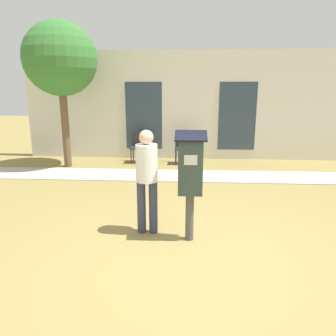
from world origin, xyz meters
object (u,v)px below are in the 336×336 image
(person_standing, at_px, (147,174))
(outdoor_chair_left, at_px, (139,144))
(parking_meter, at_px, (190,172))
(outdoor_chair_middle, at_px, (183,145))

(person_standing, relative_size, outdoor_chair_left, 1.76)
(parking_meter, xyz_separation_m, person_standing, (-0.64, 0.20, -0.09))
(parking_meter, distance_m, outdoor_chair_left, 5.20)
(outdoor_chair_middle, bearing_deg, parking_meter, -70.87)
(parking_meter, relative_size, outdoor_chair_left, 1.77)
(person_standing, distance_m, outdoor_chair_left, 4.85)
(parking_meter, bearing_deg, outdoor_chair_middle, 92.31)
(outdoor_chair_left, bearing_deg, person_standing, -95.95)
(person_standing, height_order, outdoor_chair_left, person_standing)
(parking_meter, height_order, person_standing, parking_meter)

